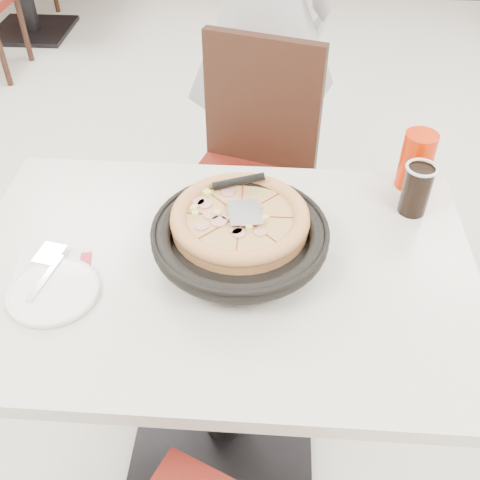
# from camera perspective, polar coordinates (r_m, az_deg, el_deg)

# --- Properties ---
(floor) EXTENTS (7.00, 7.00, 0.00)m
(floor) POSITION_cam_1_polar(r_m,az_deg,el_deg) (2.22, 5.06, -6.91)
(floor) COLOR #B7B7B2
(floor) RESTS_ON ground
(main_table) EXTENTS (1.22, 0.83, 0.75)m
(main_table) POSITION_cam_1_polar(r_m,az_deg,el_deg) (1.60, -1.82, -12.02)
(main_table) COLOR silver
(main_table) RESTS_ON floor
(chair_far) EXTENTS (0.52, 0.52, 0.95)m
(chair_far) POSITION_cam_1_polar(r_m,az_deg,el_deg) (1.99, 0.32, 5.26)
(chair_far) COLOR black
(chair_far) RESTS_ON floor
(trivet) EXTENTS (0.12, 0.12, 0.04)m
(trivet) POSITION_cam_1_polar(r_m,az_deg,el_deg) (1.33, 1.89, -0.63)
(trivet) COLOR black
(trivet) RESTS_ON main_table
(pizza_pan) EXTENTS (0.36, 0.36, 0.01)m
(pizza_pan) POSITION_cam_1_polar(r_m,az_deg,el_deg) (1.30, 0.00, -0.26)
(pizza_pan) COLOR black
(pizza_pan) RESTS_ON trivet
(pizza) EXTENTS (0.33, 0.33, 0.02)m
(pizza) POSITION_cam_1_polar(r_m,az_deg,el_deg) (1.33, 0.00, 1.79)
(pizza) COLOR tan
(pizza) RESTS_ON pizza_pan
(pizza_server) EXTENTS (0.09, 0.11, 0.00)m
(pizza_server) POSITION_cam_1_polar(r_m,az_deg,el_deg) (1.31, 0.46, 2.86)
(pizza_server) COLOR white
(pizza_server) RESTS_ON pizza
(napkin) EXTENTS (0.19, 0.19, 0.00)m
(napkin) POSITION_cam_1_polar(r_m,az_deg,el_deg) (1.35, -18.72, -3.61)
(napkin) COLOR white
(napkin) RESTS_ON main_table
(side_plate) EXTENTS (0.20, 0.20, 0.01)m
(side_plate) POSITION_cam_1_polar(r_m,az_deg,el_deg) (1.31, -18.42, -5.01)
(side_plate) COLOR white
(side_plate) RESTS_ON napkin
(fork) EXTENTS (0.04, 0.15, 0.00)m
(fork) POSITION_cam_1_polar(r_m,az_deg,el_deg) (1.33, -19.16, -3.62)
(fork) COLOR white
(fork) RESTS_ON side_plate
(cola_glass) EXTENTS (0.07, 0.07, 0.13)m
(cola_glass) POSITION_cam_1_polar(r_m,az_deg,el_deg) (1.48, 17.46, 4.80)
(cola_glass) COLOR black
(cola_glass) RESTS_ON main_table
(red_cup) EXTENTS (0.09, 0.09, 0.16)m
(red_cup) POSITION_cam_1_polar(r_m,az_deg,el_deg) (1.57, 17.47, 7.70)
(red_cup) COLOR #C52000
(red_cup) RESTS_ON main_table
(diner_person) EXTENTS (0.73, 0.58, 1.75)m
(diner_person) POSITION_cam_1_polar(r_m,az_deg,el_deg) (2.28, 2.28, 21.80)
(diner_person) COLOR silver
(diner_person) RESTS_ON floor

